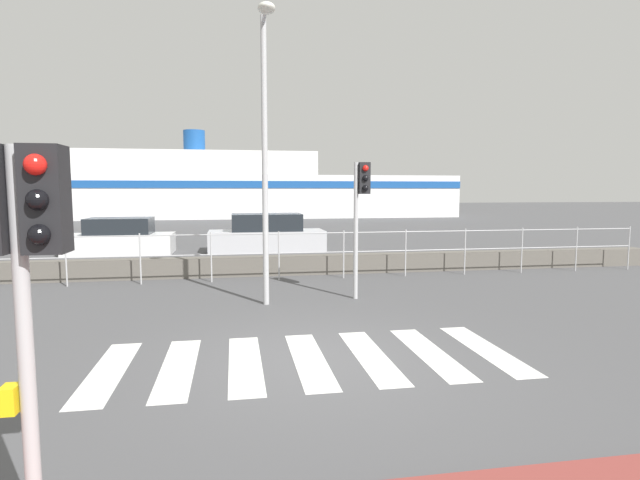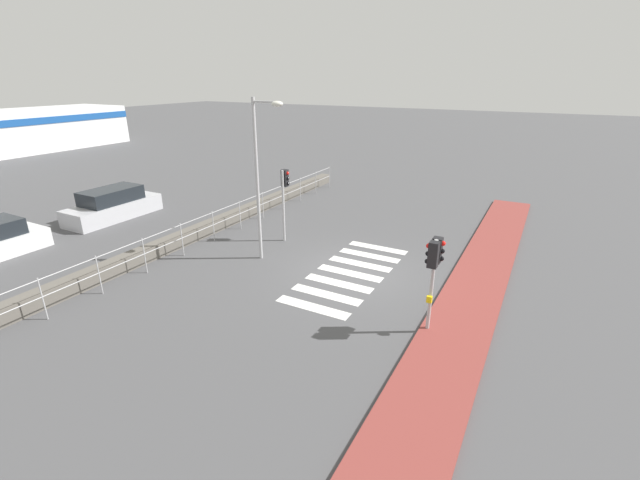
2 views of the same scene
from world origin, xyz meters
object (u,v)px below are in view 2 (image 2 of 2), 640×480
traffic_light_far (284,189)px  parked_car_silver (113,206)px  streetlamp (262,163)px  traffic_light_near (434,261)px

traffic_light_far → parked_car_silver: size_ratio=0.67×
traffic_light_far → streetlamp: streetlamp is taller
traffic_light_near → streetlamp: streetlamp is taller
traffic_light_far → streetlamp: (-2.08, -0.45, 1.46)m
traffic_light_near → traffic_light_far: traffic_light_far is taller
parked_car_silver → traffic_light_near: bearing=-99.1°
parked_car_silver → traffic_light_far: bearing=-80.7°
traffic_light_far → streetlamp: size_ratio=0.51×
traffic_light_near → parked_car_silver: size_ratio=0.60×
streetlamp → parked_car_silver: (0.61, 9.45, -3.03)m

